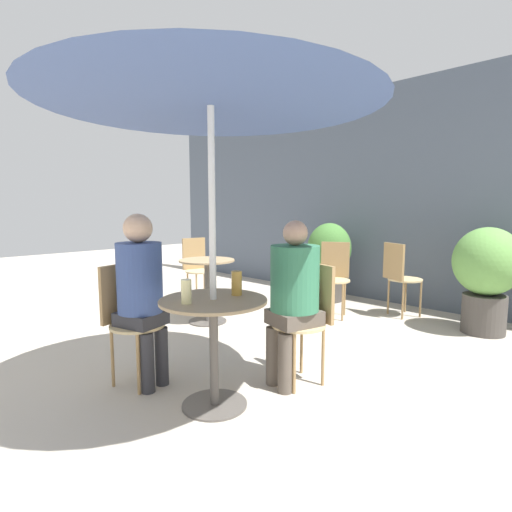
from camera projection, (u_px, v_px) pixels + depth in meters
name	position (u px, v px, depth m)	size (l,w,h in m)	color
ground_plane	(171.00, 407.00, 2.68)	(20.00, 20.00, 0.00)	#B2A899
storefront_wall	(419.00, 194.00, 5.25)	(10.00, 0.06, 3.00)	#4C5666
cafe_table_near	(214.00, 329.00, 2.64)	(0.71, 0.71, 0.74)	#514C47
cafe_table_far	(207.00, 279.00, 4.61)	(0.64, 0.64, 0.74)	#514C47
bistro_chair_0	(309.00, 311.00, 3.03)	(0.42, 0.44, 0.90)	tan
bistro_chair_1	(128.00, 312.00, 3.02)	(0.44, 0.42, 0.90)	tan
bistro_chair_2	(334.00, 272.00, 4.90)	(0.45, 0.46, 0.90)	tan
bistro_chair_3	(197.00, 264.00, 5.56)	(0.43, 0.41, 0.90)	tan
bistro_chair_4	(399.00, 272.00, 4.84)	(0.44, 0.46, 0.90)	tan
seated_person_0	(293.00, 289.00, 2.94)	(0.38, 0.41, 1.24)	brown
seated_person_1	(141.00, 285.00, 2.92)	(0.37, 0.35, 1.29)	#2D2D33
beer_glass_0	(186.00, 291.00, 2.49)	(0.07, 0.07, 0.15)	beige
beer_glass_1	(237.00, 283.00, 2.72)	(0.07, 0.07, 0.17)	#B28433
potted_plant_0	(329.00, 256.00, 5.66)	(0.62, 0.62, 1.11)	#47423D
potted_plant_1	(487.00, 272.00, 4.18)	(0.67, 0.67, 1.13)	#47423D
umbrella	(210.00, 83.00, 2.45)	(2.15, 2.15, 2.24)	silver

